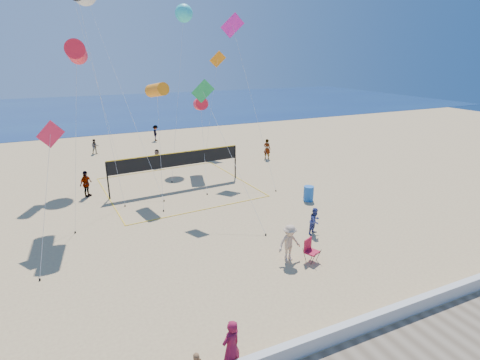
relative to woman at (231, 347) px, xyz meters
name	(u,v)px	position (x,y,z in m)	size (l,w,h in m)	color
ground	(239,308)	(1.47, 2.68, -0.94)	(120.00, 120.00, 0.00)	tan
ocean	(98,109)	(1.47, 64.68, -0.92)	(140.00, 50.00, 0.03)	navy
seawall	(278,356)	(1.47, -0.32, -0.64)	(32.00, 0.30, 0.60)	silver
woman	(231,347)	(0.00, 0.00, 0.00)	(0.68, 0.45, 1.88)	maroon
bystander_a	(315,221)	(7.91, 6.80, -0.19)	(0.73, 0.57, 1.51)	navy
bystander_b	(289,243)	(5.14, 4.97, -0.02)	(1.18, 0.68, 1.83)	tan
far_person_0	(86,184)	(-3.08, 18.09, -0.02)	(1.08, 0.45, 1.85)	gray
far_person_1	(157,158)	(3.02, 23.33, -0.16)	(1.44, 0.46, 1.56)	gray
far_person_2	(267,149)	(13.02, 21.66, 0.01)	(0.69, 0.45, 1.90)	gray
far_person_3	(95,147)	(-1.56, 30.38, -0.20)	(0.71, 0.56, 1.47)	gray
far_person_4	(156,133)	(5.26, 33.90, -0.05)	(1.14, 0.66, 1.77)	gray
camp_chair	(310,249)	(6.01, 4.51, -0.30)	(0.78, 0.89, 1.25)	#B01430
trash_barrel	(309,194)	(10.42, 11.03, -0.43)	(0.67, 0.67, 1.01)	#1B5BB2
volleyball_net	(176,163)	(3.14, 17.34, 0.91)	(10.65, 10.51, 2.66)	black
kite_0	(77,52)	(-2.69, 14.87, 8.54)	(2.05, 3.86, 10.16)	#FF1B2E
kite_2	(157,90)	(2.02, 17.02, 6.19)	(1.63, 4.87, 7.69)	orange
kite_3	(50,141)	(-4.57, 12.37, 4.27)	(1.87, 4.95, 6.26)	#E61F46
kite_4	(207,100)	(4.08, 13.01, 5.86)	(2.05, 6.14, 8.00)	green
kite_5	(234,33)	(9.14, 20.33, 10.03)	(1.90, 7.43, 12.50)	#F821B4
kite_7	(184,13)	(6.82, 26.00, 11.85)	(4.78, 8.44, 13.56)	#2FD9D7
kite_9	(217,65)	(10.28, 27.15, 7.49)	(3.78, 4.35, 9.75)	orange
kite_10	(201,104)	(6.42, 21.10, 4.60)	(2.63, 7.51, 6.21)	#FF1B2E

